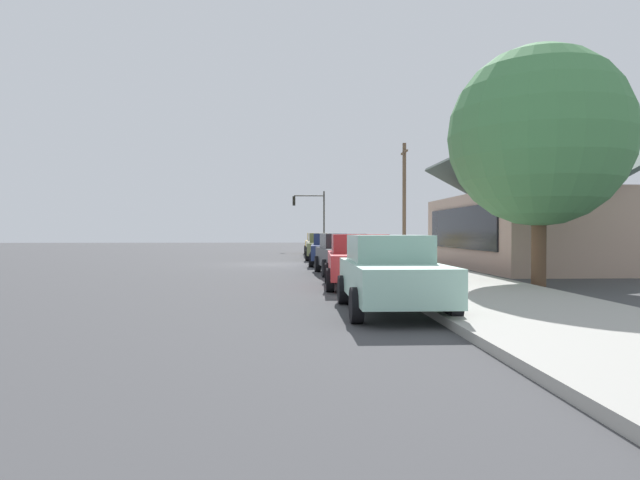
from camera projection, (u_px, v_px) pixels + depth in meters
name	position (u px, v px, depth m)	size (l,w,h in m)	color
ground_plane	(276.00, 264.00, 28.77)	(120.00, 120.00, 0.00)	#424244
sidewalk_curb	(384.00, 263.00, 29.05)	(60.00, 4.20, 0.16)	#A3A099
car_mustard	(317.00, 243.00, 43.68)	(4.71, 2.11, 1.59)	gold
car_ivory	(320.00, 244.00, 38.44)	(4.57, 2.01, 1.59)	silver
car_olive	(324.00, 246.00, 33.41)	(4.58, 2.29, 1.59)	olive
car_navy	(330.00, 249.00, 27.91)	(4.53, 2.20, 1.59)	navy
car_charcoal	(343.00, 253.00, 22.13)	(4.55, 2.21, 1.59)	#2D3035
car_cherry	(360.00, 260.00, 16.93)	(4.44, 2.23, 1.59)	red
car_seafoam	(391.00, 272.00, 11.67)	(4.47, 2.01, 1.59)	#9ED1BC
storefront_building	(532.00, 228.00, 26.02)	(12.73, 7.15, 5.31)	tan
shade_tree	(539.00, 137.00, 17.04)	(5.47, 5.47, 7.31)	brown
traffic_light_main	(312.00, 211.00, 48.45)	(0.37, 2.79, 5.20)	#383833
utility_pole_wooden	(404.00, 198.00, 36.82)	(1.80, 0.24, 7.50)	brown
fire_hydrant_red	(360.00, 255.00, 27.79)	(0.22, 0.22, 0.71)	red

